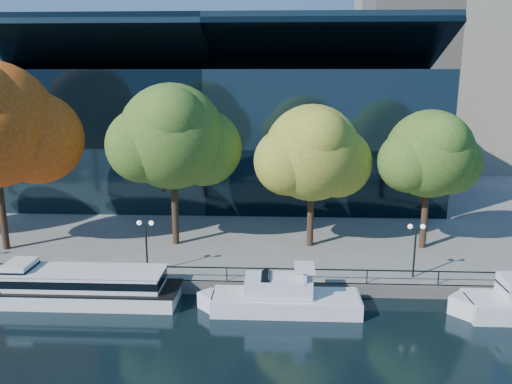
{
  "coord_description": "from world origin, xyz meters",
  "views": [
    {
      "loc": [
        3.65,
        -30.16,
        15.39
      ],
      "look_at": [
        1.89,
        8.0,
        6.45
      ],
      "focal_mm": 35.0,
      "sensor_mm": 36.0,
      "label": 1
    }
  ],
  "objects_px": {
    "cruiser_near": "(279,297)",
    "tree_2": "(174,139)",
    "lamp_1": "(146,234)",
    "tour_boat": "(74,285)",
    "tree_3": "(314,155)",
    "lamp_2": "(416,238)",
    "tree_4": "(431,156)"
  },
  "relations": [
    {
      "from": "cruiser_near",
      "to": "tree_2",
      "type": "bearing_deg",
      "value": 130.55
    },
    {
      "from": "tree_2",
      "to": "lamp_1",
      "type": "bearing_deg",
      "value": -98.64
    },
    {
      "from": "tour_boat",
      "to": "tree_3",
      "type": "distance_m",
      "value": 21.07
    },
    {
      "from": "cruiser_near",
      "to": "lamp_2",
      "type": "bearing_deg",
      "value": 21.54
    },
    {
      "from": "tree_3",
      "to": "lamp_2",
      "type": "relative_size",
      "value": 3.01
    },
    {
      "from": "tour_boat",
      "to": "tree_2",
      "type": "distance_m",
      "value": 14.24
    },
    {
      "from": "tree_2",
      "to": "cruiser_near",
      "type": "bearing_deg",
      "value": -49.45
    },
    {
      "from": "cruiser_near",
      "to": "lamp_1",
      "type": "height_order",
      "value": "lamp_1"
    },
    {
      "from": "cruiser_near",
      "to": "tree_2",
      "type": "height_order",
      "value": "tree_2"
    },
    {
      "from": "tree_4",
      "to": "lamp_1",
      "type": "distance_m",
      "value": 23.76
    },
    {
      "from": "tour_boat",
      "to": "cruiser_near",
      "type": "bearing_deg",
      "value": -2.93
    },
    {
      "from": "tour_boat",
      "to": "tree_4",
      "type": "height_order",
      "value": "tree_4"
    },
    {
      "from": "tree_4",
      "to": "tour_boat",
      "type": "bearing_deg",
      "value": -160.02
    },
    {
      "from": "tree_2",
      "to": "tree_4",
      "type": "xyz_separation_m",
      "value": [
        21.3,
        0.01,
        -1.28
      ]
    },
    {
      "from": "tour_boat",
      "to": "tree_3",
      "type": "bearing_deg",
      "value": 29.86
    },
    {
      "from": "tour_boat",
      "to": "lamp_1",
      "type": "height_order",
      "value": "lamp_1"
    },
    {
      "from": "lamp_1",
      "to": "lamp_2",
      "type": "xyz_separation_m",
      "value": [
        19.66,
        0.0,
        0.0
      ]
    },
    {
      "from": "tour_boat",
      "to": "tree_2",
      "type": "xyz_separation_m",
      "value": [
        5.31,
        9.66,
        9.01
      ]
    },
    {
      "from": "tour_boat",
      "to": "tree_2",
      "type": "relative_size",
      "value": 1.09
    },
    {
      "from": "tree_3",
      "to": "lamp_1",
      "type": "height_order",
      "value": "tree_3"
    },
    {
      "from": "tour_boat",
      "to": "cruiser_near",
      "type": "xyz_separation_m",
      "value": [
        14.2,
        -0.73,
        -0.24
      ]
    },
    {
      "from": "tree_3",
      "to": "tree_4",
      "type": "distance_m",
      "value": 9.61
    },
    {
      "from": "tree_4",
      "to": "lamp_1",
      "type": "height_order",
      "value": "tree_4"
    },
    {
      "from": "tour_boat",
      "to": "tree_4",
      "type": "relative_size",
      "value": 1.29
    },
    {
      "from": "lamp_1",
      "to": "cruiser_near",
      "type": "bearing_deg",
      "value": -21.34
    },
    {
      "from": "cruiser_near",
      "to": "tree_4",
      "type": "xyz_separation_m",
      "value": [
        12.41,
        10.4,
        7.96
      ]
    },
    {
      "from": "cruiser_near",
      "to": "tree_3",
      "type": "xyz_separation_m",
      "value": [
        2.8,
        10.49,
        7.95
      ]
    },
    {
      "from": "tree_4",
      "to": "lamp_2",
      "type": "height_order",
      "value": "tree_4"
    },
    {
      "from": "tree_4",
      "to": "cruiser_near",
      "type": "bearing_deg",
      "value": -140.03
    },
    {
      "from": "tour_boat",
      "to": "tree_4",
      "type": "bearing_deg",
      "value": 19.98
    },
    {
      "from": "tree_3",
      "to": "lamp_1",
      "type": "distance_m",
      "value": 15.14
    },
    {
      "from": "cruiser_near",
      "to": "lamp_1",
      "type": "distance_m",
      "value": 11.02
    }
  ]
}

